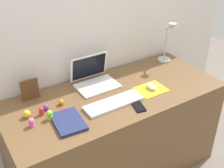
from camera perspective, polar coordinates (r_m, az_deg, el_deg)
ground_plane at (r=2.54m, az=0.42°, el=-16.14°), size 6.00×6.00×0.00m
back_wall at (r=2.31m, az=-4.56°, el=3.59°), size 2.77×0.05×1.60m
desk at (r=2.28m, az=0.46°, el=-9.80°), size 1.57×0.68×0.74m
laptop at (r=2.16m, az=-3.63°, el=1.32°), size 0.30×0.25×0.21m
keyboard at (r=1.95m, az=0.34°, el=-3.76°), size 0.41×0.13×0.02m
mousepad at (r=2.13m, az=7.64°, el=-1.03°), size 0.21×0.17×0.00m
mouse at (r=2.13m, az=7.67°, el=-0.51°), size 0.06×0.10×0.03m
cell_phone at (r=1.94m, az=5.16°, el=-4.33°), size 0.09×0.14×0.01m
desk_lamp at (r=2.48m, az=10.82°, el=7.75°), size 0.11×0.14×0.35m
notebook_pad at (r=1.81m, az=-8.51°, el=-7.28°), size 0.19×0.25×0.02m
picture_frame at (r=2.05m, az=-15.74°, el=-1.05°), size 0.12×0.02×0.15m
toy_figurine_pink at (r=1.82m, az=-15.44°, el=-7.20°), size 0.04×0.04×0.06m
toy_figurine_lime at (r=1.85m, az=-12.05°, el=-5.90°), size 0.04×0.04×0.07m
toy_figurine_purple at (r=1.94m, az=-12.76°, el=-4.43°), size 0.04×0.04×0.04m
toy_figurine_orange at (r=1.97m, az=-9.89°, el=-3.52°), size 0.04×0.04×0.04m
toy_figurine_red at (r=1.90m, az=-13.62°, el=-5.14°), size 0.03×0.03×0.06m
toy_figurine_yellow at (r=1.90m, az=-16.28°, el=-5.62°), size 0.05×0.05×0.05m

